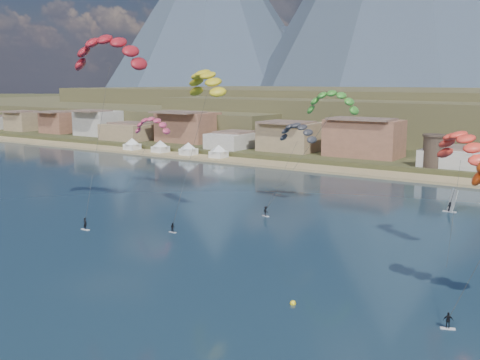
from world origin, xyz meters
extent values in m
plane|color=black|center=(0.00, 0.00, 0.00)|extent=(2400.00, 2400.00, 0.00)
cube|color=tan|center=(0.00, 106.00, 0.25)|extent=(2200.00, 12.00, 0.90)
cube|color=brown|center=(-200.00, 200.00, 7.00)|extent=(280.00, 130.00, 10.00)
cube|color=brown|center=(-40.00, 260.00, 11.00)|extent=(380.00, 170.00, 18.00)
cone|color=#2E3B4D|center=(-560.00, 780.00, 152.00)|extent=(400.00, 400.00, 300.00)
cone|color=#2E3B4D|center=(-820.00, 800.00, 117.00)|extent=(340.00, 340.00, 230.00)
cylinder|color=#47382D|center=(5.00, 114.00, 6.00)|extent=(5.20, 5.20, 8.00)
cylinder|color=#47382D|center=(5.00, 114.00, 10.30)|extent=(5.82, 5.82, 0.60)
cube|color=white|center=(-95.00, 106.00, 1.70)|extent=(4.50, 4.50, 2.00)
pyramid|color=white|center=(-95.00, 106.00, 4.70)|extent=(6.40, 6.40, 2.00)
cube|color=white|center=(-82.00, 106.00, 1.70)|extent=(4.50, 4.50, 2.00)
pyramid|color=white|center=(-82.00, 106.00, 4.70)|extent=(6.40, 6.40, 2.00)
cube|color=white|center=(-70.00, 106.00, 1.70)|extent=(4.50, 4.50, 2.00)
pyramid|color=white|center=(-70.00, 106.00, 4.70)|extent=(6.40, 6.40, 2.00)
cube|color=white|center=(-58.00, 106.00, 1.70)|extent=(4.50, 4.50, 2.00)
pyramid|color=white|center=(-58.00, 106.00, 4.70)|extent=(6.40, 6.40, 2.00)
cube|color=silver|center=(-26.48, 25.76, 0.06)|extent=(1.71, 0.56, 0.11)
imported|color=black|center=(-26.48, 25.76, 1.08)|extent=(0.72, 0.49, 1.94)
cylinder|color=#262626|center=(-28.60, 31.11, 13.90)|extent=(0.05, 0.05, 27.80)
cube|color=silver|center=(-13.51, 32.57, 0.04)|extent=(1.31, 0.40, 0.09)
imported|color=black|center=(-13.51, 32.57, 0.84)|extent=(0.74, 0.58, 1.50)
cylinder|color=#262626|center=(-13.75, 37.59, 11.40)|extent=(0.05, 0.05, 23.18)
cube|color=silver|center=(32.79, 20.09, 0.05)|extent=(1.49, 0.91, 0.10)
imported|color=black|center=(32.79, 20.09, 0.92)|extent=(1.04, 0.72, 1.64)
cube|color=silver|center=(-6.88, 50.47, 0.05)|extent=(1.60, 0.95, 0.10)
imported|color=black|center=(-6.88, 50.47, 0.99)|extent=(1.30, 1.00, 1.77)
cylinder|color=#262626|center=(-3.25, 56.14, 9.73)|extent=(0.05, 0.05, 21.85)
cylinder|color=#262626|center=(-42.68, 55.82, 6.44)|extent=(0.04, 0.04, 14.66)
cylinder|color=#262626|center=(-6.72, 57.78, 6.49)|extent=(0.04, 0.04, 14.74)
cylinder|color=#262626|center=(27.08, 42.32, 6.84)|extent=(0.04, 0.04, 15.34)
cube|color=silver|center=(19.81, 72.65, 0.06)|extent=(2.45, 0.75, 0.12)
imported|color=black|center=(19.81, 72.65, 1.00)|extent=(0.87, 0.57, 1.76)
cube|color=white|center=(20.21, 72.65, 2.26)|extent=(0.99, 2.66, 4.19)
sphere|color=yellow|center=(17.11, 17.04, 0.12)|extent=(0.68, 0.68, 0.68)
camera|label=1|loc=(45.29, -35.04, 24.11)|focal=42.57mm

